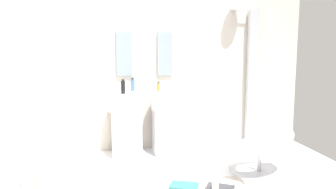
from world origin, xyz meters
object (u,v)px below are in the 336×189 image
Objects in this scene: soap_bottle_amber at (159,87)px; towel_rack at (37,133)px; soap_bottle_blue at (133,85)px; soap_bottle_black at (123,87)px; pedestal_sink_left at (126,122)px; lounge_chair at (260,147)px; coffee_mug at (215,187)px; pedestal_sink_right at (168,120)px; magazine_teal at (184,186)px; shower_column at (251,75)px; magazine_charcoal at (220,188)px.

towel_rack is at bearing -144.03° from soap_bottle_amber.
soap_bottle_black reaches higher than soap_bottle_blue.
pedestal_sink_left is at bearing -138.84° from soap_bottle_blue.
soap_bottle_black is (-1.52, 0.90, 0.63)m from lounge_chair.
pedestal_sink_left is at bearing 120.56° from coffee_mug.
soap_bottle_black is (-0.63, -0.15, 0.50)m from pedestal_sink_right.
magazine_teal is at bearing -85.98° from soap_bottle_amber.
soap_bottle_black reaches higher than pedestal_sink_left.
pedestal_sink_left is at bearing 75.16° from soap_bottle_black.
towel_rack is at bearing -146.26° from pedestal_sink_right.
shower_column reaches higher than soap_bottle_blue.
shower_column reaches higher than pedestal_sink_right.
magazine_teal is at bearing 147.62° from coffee_mug.
towel_rack is 5.09× the size of soap_bottle_blue.
soap_bottle_amber reaches higher than towel_rack.
magazine_teal is at bearing -170.58° from magazine_charcoal.
coffee_mug is (-1.08, -1.60, -1.02)m from shower_column.
shower_column is at bearing 55.96° from coffee_mug.
magazine_charcoal is (0.89, -1.35, -0.45)m from pedestal_sink_left.
magazine_teal is at bearing -134.01° from shower_column.
pedestal_sink_right is 1.45m from magazine_charcoal.
towel_rack is at bearing -156.72° from shower_column.
magazine_teal is at bearing -71.60° from soap_bottle_blue.
lounge_chair reaches higher than magazine_charcoal.
towel_rack is 7.02× the size of soap_bottle_amber.
magazine_teal is at bearing -66.14° from pedestal_sink_left.
shower_column reaches higher than magazine_charcoal.
lounge_chair is 8.02× the size of soap_bottle_amber.
coffee_mug is at bearing -11.59° from towel_rack.
magazine_teal is 1.60× the size of soap_bottle_blue.
soap_bottle_black is at bearing 43.74° from towel_rack.
coffee_mug is 0.52× the size of soap_bottle_black.
pedestal_sink_right is 1.04× the size of towel_rack.
lounge_chair is (-0.43, -1.25, -0.73)m from shower_column.
soap_bottle_black is at bearing 124.87° from coffee_mug.
shower_column is 1.47m from soap_bottle_amber.
soap_bottle_blue is at bearing 164.24° from soap_bottle_amber.
magazine_charcoal is at bearing -153.25° from lounge_chair.
magazine_teal is at bearing -6.98° from towel_rack.
towel_rack reaches higher than coffee_mug.
towel_rack is (-0.96, -1.03, 0.15)m from pedestal_sink_left.
magazine_teal is at bearing -170.24° from lounge_chair.
towel_rack reaches higher than magazine_teal.
pedestal_sink_right is at bearing 130.11° from lounge_chair.
magazine_charcoal is 1.79m from soap_bottle_black.
pedestal_sink_left is 5.18× the size of soap_bottle_black.
pedestal_sink_right is 1.48m from coffee_mug.
shower_column is 2.13m from magazine_charcoal.
shower_column reaches higher than lounge_chair.
coffee_mug is 1.69m from soap_bottle_amber.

